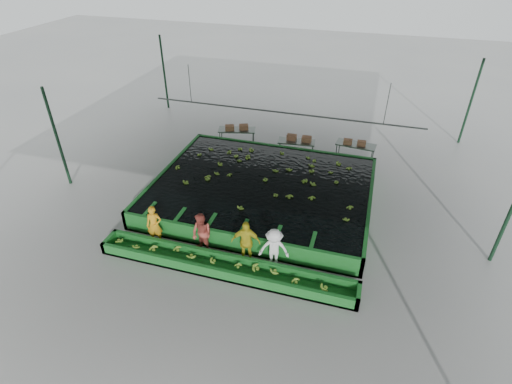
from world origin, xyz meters
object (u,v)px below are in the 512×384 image
(worker_d, at_px, (274,249))
(packing_table_mid, at_px, (296,148))
(worker_c, at_px, (246,242))
(packing_table_right, at_px, (355,152))
(worker_b, at_px, (202,234))
(box_stack_mid, at_px, (299,141))
(worker_a, at_px, (154,225))
(box_stack_left, at_px, (237,130))
(packing_table_left, at_px, (237,137))
(box_stack_right, at_px, (354,145))
(sorting_trough, at_px, (224,267))
(flotation_tank, at_px, (262,191))

(worker_d, distance_m, packing_table_mid, 9.05)
(packing_table_mid, bearing_deg, worker_c, -90.28)
(packing_table_mid, relative_size, packing_table_right, 0.96)
(worker_c, relative_size, packing_table_mid, 0.93)
(worker_b, relative_size, box_stack_mid, 1.33)
(worker_d, height_order, box_stack_mid, worker_d)
(worker_a, bearing_deg, box_stack_mid, 49.52)
(box_stack_left, bearing_deg, packing_table_left, 105.63)
(worker_a, xyz_separation_m, box_stack_right, (7.03, 9.39, 0.10))
(sorting_trough, distance_m, box_stack_right, 10.89)
(packing_table_mid, bearing_deg, worker_b, -101.58)
(box_stack_left, xyz_separation_m, box_stack_right, (6.77, 0.07, -0.01))
(packing_table_right, distance_m, box_stack_right, 0.50)
(flotation_tank, xyz_separation_m, worker_d, (1.70, -4.30, 0.43))
(worker_b, distance_m, worker_d, 2.90)
(worker_b, xyz_separation_m, box_stack_right, (4.96, 9.39, 0.06))
(flotation_tank, distance_m, packing_table_left, 5.91)
(sorting_trough, bearing_deg, worker_d, 25.25)
(flotation_tank, relative_size, sorting_trough, 1.00)
(worker_a, distance_m, box_stack_left, 9.33)
(box_stack_right, bearing_deg, worker_a, -126.83)
(sorting_trough, distance_m, packing_table_right, 10.97)
(sorting_trough, relative_size, packing_table_mid, 4.90)
(worker_a, height_order, worker_d, worker_d)
(worker_a, bearing_deg, worker_c, -16.57)
(packing_table_right, height_order, box_stack_left, box_stack_left)
(box_stack_mid, relative_size, box_stack_right, 1.14)
(flotation_tank, distance_m, sorting_trough, 5.10)
(worker_c, relative_size, box_stack_right, 1.58)
(worker_a, distance_m, box_stack_mid, 9.92)
(box_stack_left, bearing_deg, worker_a, -91.63)
(flotation_tank, height_order, worker_d, worker_d)
(box_stack_left, bearing_deg, sorting_trough, -73.47)
(flotation_tank, distance_m, packing_table_mid, 4.72)
(sorting_trough, relative_size, worker_a, 5.79)
(worker_b, height_order, packing_table_right, worker_b)
(worker_d, bearing_deg, packing_table_left, 105.81)
(flotation_tank, distance_m, packing_table_right, 6.44)
(worker_b, distance_m, worker_c, 1.80)
(sorting_trough, height_order, worker_a, worker_a)
(packing_table_left, height_order, box_stack_right, box_stack_right)
(packing_table_right, relative_size, box_stack_left, 1.59)
(worker_b, height_order, box_stack_right, worker_b)
(sorting_trough, bearing_deg, box_stack_mid, 85.64)
(worker_d, relative_size, packing_table_right, 0.82)
(worker_c, bearing_deg, worker_a, 168.44)
(box_stack_right, bearing_deg, box_stack_mid, -173.95)
(flotation_tank, xyz_separation_m, box_stack_left, (-3.00, 5.02, 0.53))
(flotation_tank, height_order, box_stack_left, box_stack_left)
(packing_table_right, xyz_separation_m, box_stack_right, (-0.08, -0.08, 0.48))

